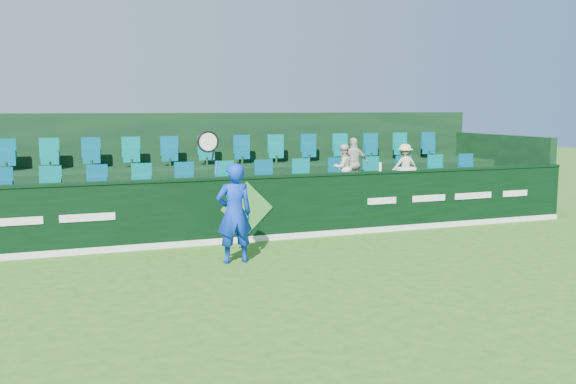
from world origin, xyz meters
name	(u,v)px	position (x,y,z in m)	size (l,w,h in m)	color
ground	(323,293)	(0.00, 0.00, 0.00)	(60.00, 60.00, 0.00)	#2C6217
sponsor_hoarding	(245,209)	(0.00, 4.00, 0.67)	(16.00, 0.25, 1.35)	black
stand_tier_front	(231,214)	(0.00, 5.10, 0.40)	(16.00, 2.00, 0.80)	black
stand_tier_back	(211,192)	(0.00, 7.00, 0.65)	(16.00, 1.80, 1.30)	black
stand_rear	(206,168)	(0.00, 7.44, 1.22)	(16.00, 4.10, 2.60)	black
seat_row_front	(226,181)	(0.00, 5.50, 1.10)	(13.50, 0.50, 0.60)	#03516D
seat_row_back	(207,153)	(0.00, 7.30, 1.60)	(13.50, 0.50, 0.60)	#03516D
tennis_player	(234,212)	(-0.71, 2.31, 0.90)	(1.02, 0.43, 2.38)	#0B2FC0
spectator_left	(343,167)	(2.73, 5.12, 1.34)	(0.53, 0.41, 1.09)	silver
spectator_middle	(354,164)	(3.01, 5.12, 1.42)	(0.72, 0.30, 1.24)	beige
spectator_right	(405,166)	(4.39, 5.12, 1.33)	(0.69, 0.39, 1.06)	beige
towel	(405,169)	(3.74, 4.00, 1.38)	(0.40, 0.26, 0.06)	silver
drinks_bottle	(380,167)	(3.10, 4.00, 1.44)	(0.06, 0.06, 0.19)	white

